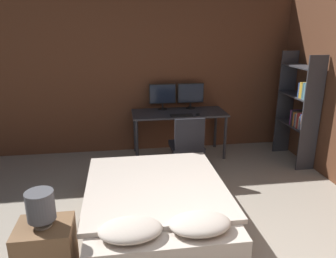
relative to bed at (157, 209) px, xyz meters
The scene contains 11 objects.
wall_back 2.77m from the bed, 79.70° to the left, with size 12.00×0.06×2.70m.
bed is the anchor object (origin of this frame).
nightstand 1.20m from the bed, 149.13° to the right, with size 0.47×0.40×0.55m.
bedside_lamp 1.29m from the bed, 149.13° to the right, with size 0.23×0.23×0.31m.
desk 2.23m from the bed, 73.58° to the left, with size 1.56×0.67×0.77m.
monitor_left 2.48m from the bed, 80.90° to the left, with size 0.46×0.16×0.44m.
monitor_right 2.60m from the bed, 69.68° to the left, with size 0.46×0.16×0.44m.
keyboard 2.04m from the bed, 71.69° to the left, with size 0.36×0.13×0.02m.
computer_mouse 2.14m from the bed, 64.58° to the left, with size 0.07×0.05×0.04m.
office_chair 1.46m from the bed, 65.43° to the left, with size 0.52×0.52×0.92m.
bookshelf 2.97m from the bed, 31.77° to the left, with size 0.29×0.82×1.76m.
Camera 1 is at (-0.79, -1.82, 2.16)m, focal length 35.00 mm.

